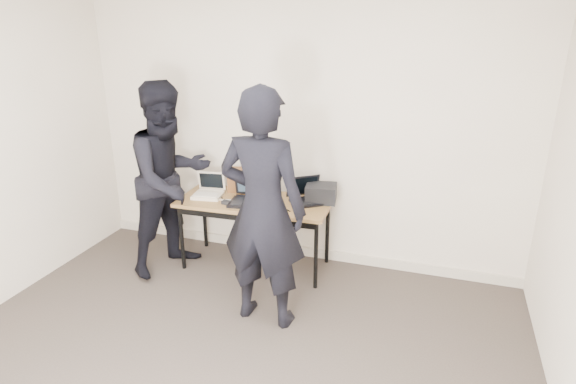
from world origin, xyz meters
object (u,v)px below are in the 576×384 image
at_px(laptop_beige, 209,192).
at_px(leather_satchel, 246,180).
at_px(person_observer, 171,179).
at_px(equipment_box, 321,193).
at_px(laptop_center, 251,195).
at_px(person_typist, 263,210).
at_px(laptop_right, 306,196).
at_px(desk, 254,206).

height_order(laptop_beige, leather_satchel, leather_satchel).
height_order(laptop_beige, person_observer, person_observer).
xyz_separation_m(leather_satchel, equipment_box, (0.81, -0.04, -0.04)).
distance_m(laptop_center, person_typist, 0.92).
relative_size(laptop_center, laptop_right, 0.93).
xyz_separation_m(laptop_beige, person_observer, (-0.28, -0.23, 0.18)).
bearing_deg(person_typist, laptop_right, -91.76).
relative_size(laptop_right, person_observer, 0.24).
distance_m(laptop_center, leather_satchel, 0.31).
bearing_deg(laptop_beige, laptop_right, 1.66).
height_order(laptop_center, leather_satchel, laptop_center).
distance_m(leather_satchel, person_observer, 0.76).
height_order(leather_satchel, person_typist, person_typist).
relative_size(desk, laptop_right, 3.38).
xyz_separation_m(laptop_right, equipment_box, (0.14, 0.05, 0.03)).
distance_m(equipment_box, person_typist, 1.05).
bearing_deg(person_observer, laptop_right, -49.29).
relative_size(laptop_beige, leather_satchel, 0.83).
height_order(laptop_beige, laptop_center, laptop_center).
xyz_separation_m(leather_satchel, person_typist, (0.59, -1.05, 0.14)).
height_order(laptop_center, equipment_box, laptop_center).
xyz_separation_m(equipment_box, person_observer, (-1.40, -0.43, 0.14)).
height_order(laptop_beige, laptop_right, laptop_right).
bearing_deg(laptop_center, person_typist, -68.98).
bearing_deg(desk, laptop_beige, 179.59).
bearing_deg(leather_satchel, laptop_center, -67.44).
distance_m(laptop_center, laptop_right, 0.55).
height_order(equipment_box, person_typist, person_typist).
distance_m(laptop_beige, person_observer, 0.41).
bearing_deg(person_observer, laptop_beige, -27.62).
height_order(laptop_right, person_typist, person_typist).
distance_m(desk, person_observer, 0.86).
bearing_deg(desk, laptop_center, -123.30).
relative_size(desk, leather_satchel, 3.99).
distance_m(desk, person_typist, 0.97).
bearing_deg(laptop_right, desk, 159.83).
distance_m(laptop_right, person_typist, 0.99).
bearing_deg(laptop_center, person_observer, -172.26).
height_order(laptop_beige, person_typist, person_typist).
height_order(laptop_right, person_observer, person_observer).
xyz_separation_m(laptop_beige, laptop_center, (0.47, -0.02, 0.02)).
xyz_separation_m(desk, equipment_box, (0.63, 0.19, 0.14)).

